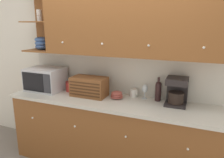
{
  "coord_description": "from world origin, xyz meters",
  "views": [
    {
      "loc": [
        1.01,
        -2.67,
        1.85
      ],
      "look_at": [
        0.0,
        -0.21,
        1.17
      ],
      "focal_mm": 35.0,
      "sensor_mm": 36.0,
      "label": 1
    }
  ],
  "objects_px": {
    "bowl_stack_on_counter": "(117,95)",
    "wine_bottle": "(158,90)",
    "microwave": "(46,79)",
    "bread_box": "(89,87)",
    "storage_canister": "(70,86)",
    "wine_glass": "(145,89)",
    "coffee_maker": "(177,91)",
    "mug": "(134,93)"
  },
  "relations": [
    {
      "from": "bread_box",
      "to": "wine_bottle",
      "type": "bearing_deg",
      "value": 10.0
    },
    {
      "from": "storage_canister",
      "to": "microwave",
      "type": "bearing_deg",
      "value": -167.56
    },
    {
      "from": "wine_glass",
      "to": "bowl_stack_on_counter",
      "type": "bearing_deg",
      "value": -159.23
    },
    {
      "from": "wine_bottle",
      "to": "coffee_maker",
      "type": "relative_size",
      "value": 0.92
    },
    {
      "from": "microwave",
      "to": "bowl_stack_on_counter",
      "type": "height_order",
      "value": "microwave"
    },
    {
      "from": "bowl_stack_on_counter",
      "to": "wine_bottle",
      "type": "relative_size",
      "value": 0.53
    },
    {
      "from": "storage_canister",
      "to": "mug",
      "type": "relative_size",
      "value": 1.35
    },
    {
      "from": "bowl_stack_on_counter",
      "to": "microwave",
      "type": "bearing_deg",
      "value": -177.69
    },
    {
      "from": "storage_canister",
      "to": "mug",
      "type": "distance_m",
      "value": 0.9
    },
    {
      "from": "bowl_stack_on_counter",
      "to": "wine_glass",
      "type": "relative_size",
      "value": 0.85
    },
    {
      "from": "microwave",
      "to": "coffee_maker",
      "type": "height_order",
      "value": "coffee_maker"
    },
    {
      "from": "bread_box",
      "to": "mug",
      "type": "distance_m",
      "value": 0.58
    },
    {
      "from": "microwave",
      "to": "bowl_stack_on_counter",
      "type": "distance_m",
      "value": 1.07
    },
    {
      "from": "wine_bottle",
      "to": "microwave",
      "type": "bearing_deg",
      "value": -174.36
    },
    {
      "from": "bowl_stack_on_counter",
      "to": "bread_box",
      "type": "bearing_deg",
      "value": -173.58
    },
    {
      "from": "microwave",
      "to": "bread_box",
      "type": "bearing_deg",
      "value": 0.11
    },
    {
      "from": "storage_canister",
      "to": "wine_bottle",
      "type": "height_order",
      "value": "wine_bottle"
    },
    {
      "from": "microwave",
      "to": "bowl_stack_on_counter",
      "type": "relative_size",
      "value": 3.12
    },
    {
      "from": "wine_glass",
      "to": "wine_bottle",
      "type": "relative_size",
      "value": 0.62
    },
    {
      "from": "bread_box",
      "to": "bowl_stack_on_counter",
      "type": "xyz_separation_m",
      "value": [
        0.37,
        0.04,
        -0.08
      ]
    },
    {
      "from": "microwave",
      "to": "coffee_maker",
      "type": "bearing_deg",
      "value": 3.73
    },
    {
      "from": "bread_box",
      "to": "wine_glass",
      "type": "relative_size",
      "value": 2.46
    },
    {
      "from": "bowl_stack_on_counter",
      "to": "coffee_maker",
      "type": "relative_size",
      "value": 0.49
    },
    {
      "from": "bowl_stack_on_counter",
      "to": "wine_bottle",
      "type": "height_order",
      "value": "wine_bottle"
    },
    {
      "from": "coffee_maker",
      "to": "bread_box",
      "type": "bearing_deg",
      "value": -173.96
    },
    {
      "from": "microwave",
      "to": "bowl_stack_on_counter",
      "type": "xyz_separation_m",
      "value": [
        1.07,
        0.04,
        -0.11
      ]
    },
    {
      "from": "bread_box",
      "to": "bowl_stack_on_counter",
      "type": "relative_size",
      "value": 2.88
    },
    {
      "from": "storage_canister",
      "to": "bread_box",
      "type": "relative_size",
      "value": 0.31
    },
    {
      "from": "wine_glass",
      "to": "storage_canister",
      "type": "bearing_deg",
      "value": -175.05
    },
    {
      "from": "bread_box",
      "to": "mug",
      "type": "xyz_separation_m",
      "value": [
        0.55,
        0.19,
        -0.07
      ]
    },
    {
      "from": "microwave",
      "to": "wine_glass",
      "type": "relative_size",
      "value": 2.66
    },
    {
      "from": "storage_canister",
      "to": "wine_glass",
      "type": "relative_size",
      "value": 0.75
    },
    {
      "from": "storage_canister",
      "to": "coffee_maker",
      "type": "xyz_separation_m",
      "value": [
        1.44,
        0.04,
        0.09
      ]
    },
    {
      "from": "wine_bottle",
      "to": "coffee_maker",
      "type": "xyz_separation_m",
      "value": [
        0.22,
        -0.04,
        0.03
      ]
    },
    {
      "from": "wine_glass",
      "to": "wine_bottle",
      "type": "xyz_separation_m",
      "value": [
        0.17,
        -0.01,
        0.01
      ]
    },
    {
      "from": "wine_glass",
      "to": "microwave",
      "type": "bearing_deg",
      "value": -173.15
    },
    {
      "from": "wine_glass",
      "to": "coffee_maker",
      "type": "relative_size",
      "value": 0.57
    },
    {
      "from": "storage_canister",
      "to": "bread_box",
      "type": "bearing_deg",
      "value": -12.32
    },
    {
      "from": "microwave",
      "to": "bread_box",
      "type": "relative_size",
      "value": 1.08
    },
    {
      "from": "bread_box",
      "to": "coffee_maker",
      "type": "relative_size",
      "value": 1.41
    },
    {
      "from": "mug",
      "to": "coffee_maker",
      "type": "relative_size",
      "value": 0.32
    },
    {
      "from": "bowl_stack_on_counter",
      "to": "mug",
      "type": "xyz_separation_m",
      "value": [
        0.18,
        0.15,
        0.01
      ]
    }
  ]
}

